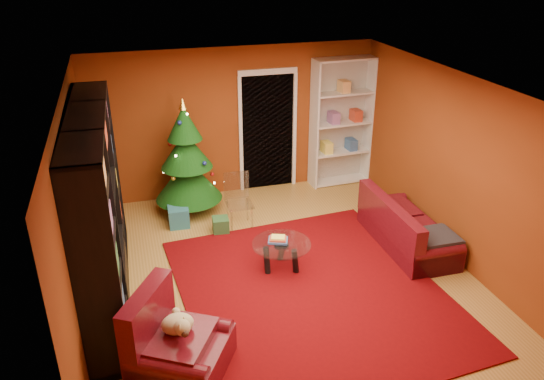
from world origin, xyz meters
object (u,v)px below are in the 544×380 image
object	(u,v)px
media_unit	(98,211)
christmas_tree	(187,158)
gift_box_teal	(179,217)
acrylic_chair	(239,204)
rug	(312,292)
white_bookshelf	(342,123)
coffee_table	(281,256)
sofa	(408,222)
armchair	(181,342)
gift_box_green	(221,225)
gift_box_red	(184,204)
dog	(177,324)

from	to	relation	value
media_unit	christmas_tree	bearing A→B (deg)	58.23
gift_box_teal	acrylic_chair	bearing A→B (deg)	-16.88
rug	white_bookshelf	xyz separation A→B (m)	(1.70, 3.19, 1.16)
media_unit	gift_box_teal	size ratio (longest dim) A/B	9.89
coffee_table	sofa	bearing A→B (deg)	2.87
sofa	armchair	bearing A→B (deg)	115.43
christmas_tree	gift_box_green	bearing A→B (deg)	-67.70
media_unit	gift_box_teal	xyz separation A→B (m)	(1.09, 1.59, -1.05)
media_unit	armchair	world-z (taller)	media_unit
white_bookshelf	christmas_tree	bearing A→B (deg)	-174.48
christmas_tree	media_unit	bearing A→B (deg)	-122.84
armchair	gift_box_red	bearing A→B (deg)	23.02
coffee_table	white_bookshelf	bearing A→B (deg)	52.98
rug	white_bookshelf	world-z (taller)	white_bookshelf
rug	gift_box_green	distance (m)	2.07
christmas_tree	gift_box_teal	bearing A→B (deg)	-117.29
media_unit	gift_box_green	bearing A→B (deg)	36.22
acrylic_chair	gift_box_red	bearing A→B (deg)	134.10
gift_box_green	gift_box_red	size ratio (longest dim) A/B	1.20
christmas_tree	white_bookshelf	xyz separation A→B (m)	(2.89, 0.42, 0.21)
coffee_table	acrylic_chair	bearing A→B (deg)	101.24
gift_box_red	armchair	xyz separation A→B (m)	(-0.52, -3.77, 0.28)
armchair	dog	world-z (taller)	armchair
media_unit	dog	world-z (taller)	media_unit
dog	coffee_table	size ratio (longest dim) A/B	0.49
sofa	gift_box_red	bearing A→B (deg)	55.80
gift_box_teal	white_bookshelf	distance (m)	3.41
white_bookshelf	dog	world-z (taller)	white_bookshelf
sofa	acrylic_chair	size ratio (longest dim) A/B	2.26
gift_box_green	white_bookshelf	world-z (taller)	white_bookshelf
gift_box_red	sofa	xyz separation A→B (m)	(3.05, -2.10, 0.28)
gift_box_teal	sofa	distance (m)	3.57
media_unit	dog	bearing A→B (deg)	-64.47
christmas_tree	gift_box_teal	distance (m)	0.96
dog	sofa	size ratio (longest dim) A/B	0.22
white_bookshelf	gift_box_teal	bearing A→B (deg)	-166.82
gift_box_green	dog	world-z (taller)	dog
gift_box_teal	armchair	size ratio (longest dim) A/B	0.32
rug	acrylic_chair	size ratio (longest dim) A/B	4.81
gift_box_red	coffee_table	bearing A→B (deg)	-64.45
rug	christmas_tree	distance (m)	3.16
media_unit	dog	size ratio (longest dim) A/B	7.88
sofa	coffee_table	world-z (taller)	sofa
coffee_table	media_unit	bearing A→B (deg)	178.30
acrylic_chair	armchair	bearing A→B (deg)	-112.96
gift_box_red	coffee_table	distance (m)	2.45
media_unit	acrylic_chair	bearing A→B (deg)	33.89
white_bookshelf	media_unit	bearing A→B (deg)	-152.27
media_unit	gift_box_red	size ratio (longest dim) A/B	15.39
gift_box_teal	dog	size ratio (longest dim) A/B	0.80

